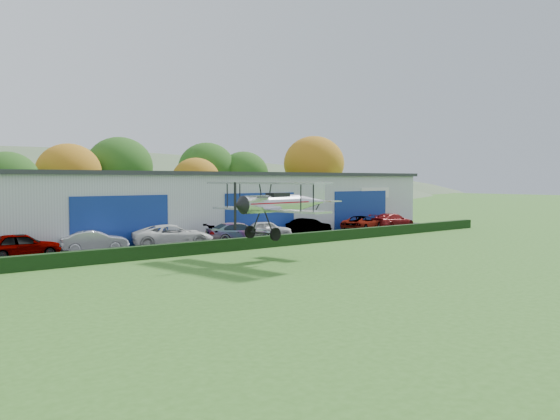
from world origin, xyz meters
TOP-DOWN VIEW (x-y plane):
  - ground at (0.00, 0.00)m, footprint 300.00×300.00m
  - apron at (3.00, 21.00)m, footprint 48.00×9.00m
  - hedge at (3.00, 16.20)m, footprint 46.00×0.60m
  - hangar at (5.00, 27.98)m, footprint 40.60×12.60m
  - tree_belt at (0.85, 40.62)m, footprint 75.70×13.22m
  - car_0 at (-13.60, 21.24)m, footprint 4.51×2.24m
  - car_1 at (-9.17, 21.15)m, footprint 4.39×2.65m
  - car_2 at (-3.95, 20.34)m, footprint 6.04×4.20m
  - car_3 at (1.10, 19.56)m, footprint 5.43×3.33m
  - car_4 at (4.96, 21.08)m, footprint 4.25×2.97m
  - car_5 at (9.50, 21.09)m, footprint 4.07×1.50m
  - car_6 at (15.11, 20.15)m, footprint 5.36×3.70m
  - car_7 at (19.31, 20.06)m, footprint 4.95×2.06m
  - biplane at (-2.35, 10.86)m, footprint 7.58×8.70m

SIDE VIEW (x-z plane):
  - ground at x=0.00m, z-range 0.00..0.00m
  - apron at x=3.00m, z-range 0.00..0.05m
  - hedge at x=3.00m, z-range 0.00..0.80m
  - car_5 at x=9.50m, z-range 0.05..1.38m
  - car_4 at x=4.96m, z-range 0.05..1.39m
  - car_6 at x=15.11m, z-range 0.05..1.41m
  - car_1 at x=-9.17m, z-range 0.05..1.42m
  - car_7 at x=19.31m, z-range 0.05..1.48m
  - car_3 at x=1.10m, z-range 0.05..1.52m
  - car_0 at x=-13.60m, z-range 0.05..1.53m
  - car_2 at x=-3.95m, z-range 0.05..1.58m
  - hangar at x=5.00m, z-range 0.01..5.31m
  - biplane at x=-2.35m, z-range 1.79..5.03m
  - tree_belt at x=0.85m, z-range 0.55..10.67m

